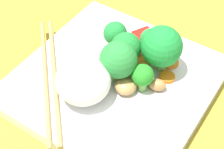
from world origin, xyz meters
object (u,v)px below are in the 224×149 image
(rice_mound, at_px, (83,80))
(broccoli_floret_1, at_px, (150,40))
(carrot_slice_2, at_px, (105,65))
(square_plate, at_px, (115,82))
(chopstick_pair, at_px, (50,76))

(rice_mound, xyz_separation_m, broccoli_floret_1, (0.03, 0.13, -0.00))
(rice_mound, distance_m, carrot_slice_2, 0.07)
(square_plate, relative_size, chopstick_pair, 1.43)
(carrot_slice_2, bearing_deg, chopstick_pair, -128.39)
(square_plate, bearing_deg, broccoli_floret_1, 81.59)
(rice_mound, bearing_deg, square_plate, 70.30)
(square_plate, xyz_separation_m, rice_mound, (-0.02, -0.05, 0.04))
(square_plate, height_order, chopstick_pair, chopstick_pair)
(square_plate, bearing_deg, rice_mound, -109.70)
(broccoli_floret_1, height_order, carrot_slice_2, broccoli_floret_1)
(rice_mound, bearing_deg, broccoli_floret_1, 77.08)
(carrot_slice_2, bearing_deg, square_plate, -22.96)
(broccoli_floret_1, bearing_deg, chopstick_pair, -123.81)
(broccoli_floret_1, bearing_deg, carrot_slice_2, -118.77)
(rice_mound, height_order, chopstick_pair, rice_mound)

